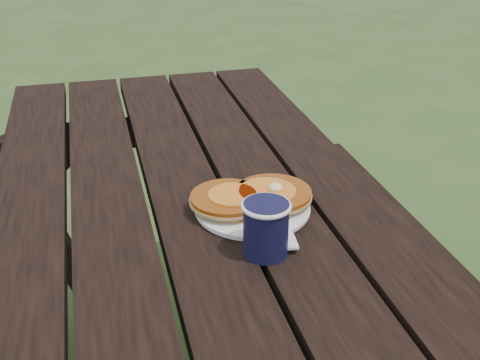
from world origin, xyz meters
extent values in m
cube|color=black|center=(0.00, 0.00, 0.73)|extent=(0.75, 1.80, 0.04)
cube|color=black|center=(0.55, 0.00, 0.43)|extent=(0.25, 1.80, 0.04)
cylinder|color=white|center=(0.11, 0.02, 0.76)|extent=(0.25, 0.25, 0.01)
cylinder|color=#954810|center=(0.10, 0.02, 0.77)|extent=(0.14, 0.14, 0.01)
cylinder|color=#954810|center=(0.06, 0.03, 0.78)|extent=(0.14, 0.14, 0.01)
cylinder|color=#954810|center=(0.15, 0.02, 0.78)|extent=(0.14, 0.14, 0.01)
cylinder|color=#C8671C|center=(0.14, 0.02, 0.79)|extent=(0.11, 0.11, 0.00)
ellipsoid|color=#F4E59E|center=(0.15, 0.02, 0.79)|extent=(0.03, 0.03, 0.02)
cube|color=white|center=(0.14, -0.05, 0.76)|extent=(0.04, 0.18, 0.00)
cylinder|color=black|center=(0.09, -0.12, 0.80)|extent=(0.07, 0.07, 0.09)
torus|color=white|center=(0.09, -0.12, 0.84)|extent=(0.08, 0.08, 0.01)
cylinder|color=black|center=(0.09, -0.12, 0.84)|extent=(0.07, 0.07, 0.01)
camera|label=1|loc=(-0.16, -0.92, 1.31)|focal=45.00mm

